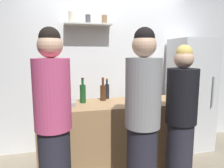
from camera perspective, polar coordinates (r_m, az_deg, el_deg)
name	(u,v)px	position (r m, az deg, el deg)	size (l,w,h in m)	color
back_wall_assembly	(109,67)	(3.35, -0.95, 4.68)	(4.80, 0.32, 2.60)	white
refrigerator	(190,94)	(3.55, 20.98, -2.61)	(0.59, 0.62, 1.75)	silver
counter	(112,135)	(2.83, 0.00, -13.99)	(1.86, 0.63, 0.89)	#9E7A51
baking_pan	(61,104)	(2.63, -13.92, -5.30)	(0.34, 0.24, 0.05)	gray
utensil_holder	(144,98)	(2.71, 8.87, -4.00)	(0.10, 0.10, 0.21)	#B2B2B7
wine_bottle_pale_glass	(133,93)	(2.74, 5.82, -2.41)	(0.07, 0.07, 0.34)	#B2BFB2
wine_bottle_dark_glass	(107,91)	(2.92, -1.43, -1.91)	(0.07, 0.07, 0.30)	black
wine_bottle_green_glass	(83,93)	(2.70, -8.14, -2.52)	(0.08, 0.08, 0.33)	#19471E
wine_bottle_amber_glass	(103,92)	(2.81, -2.54, -2.25)	(0.08, 0.08, 0.32)	#472814
water_bottle_plastic	(142,90)	(3.05, 8.36, -1.76)	(0.09, 0.09, 0.24)	silver
person_grey_hoodie	(142,121)	(2.02, 8.43, -10.21)	(0.34, 0.34, 1.77)	#262633
person_blonde	(181,119)	(2.44, 18.60, -9.34)	(0.34, 0.34, 1.62)	#262633
person_pink_top	(53,124)	(2.02, -16.02, -10.55)	(0.34, 0.34, 1.76)	#262633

